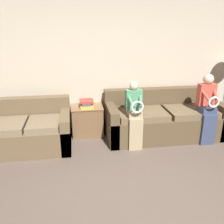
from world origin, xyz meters
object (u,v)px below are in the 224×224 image
object	(u,v)px
child_left_seated	(135,113)
couch_main	(163,120)
child_right_seated	(207,106)
couch_side	(29,131)
book_stack	(86,104)
side_shelf	(87,120)

from	to	relation	value
child_left_seated	couch_main	bearing A→B (deg)	29.24
couch_main	child_right_seated	world-z (taller)	child_right_seated
couch_side	child_left_seated	xyz separation A→B (m)	(1.82, -0.26, 0.34)
couch_main	couch_side	bearing A→B (deg)	-177.34
couch_main	book_stack	xyz separation A→B (m)	(-1.46, 0.25, 0.32)
couch_main	side_shelf	distance (m)	1.47
couch_main	side_shelf	world-z (taller)	couch_main
couch_main	child_left_seated	bearing A→B (deg)	-150.76
child_left_seated	side_shelf	bearing A→B (deg)	141.44
couch_side	couch_main	bearing A→B (deg)	2.66
couch_side	child_left_seated	distance (m)	1.87
couch_main	couch_side	size ratio (longest dim) A/B	1.54
couch_side	child_right_seated	bearing A→B (deg)	-4.48
couch_side	child_left_seated	world-z (taller)	child_left_seated
book_stack	child_left_seated	bearing A→B (deg)	-38.16
child_right_seated	book_stack	size ratio (longest dim) A/B	3.95
couch_side	child_right_seated	xyz separation A→B (m)	(3.16, -0.25, 0.39)
couch_main	child_right_seated	distance (m)	0.85
child_left_seated	couch_side	bearing A→B (deg)	171.93
book_stack	child_right_seated	bearing A→B (deg)	-15.97
couch_side	book_stack	bearing A→B (deg)	19.21
couch_main	child_left_seated	xyz separation A→B (m)	(-0.67, -0.37, 0.32)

